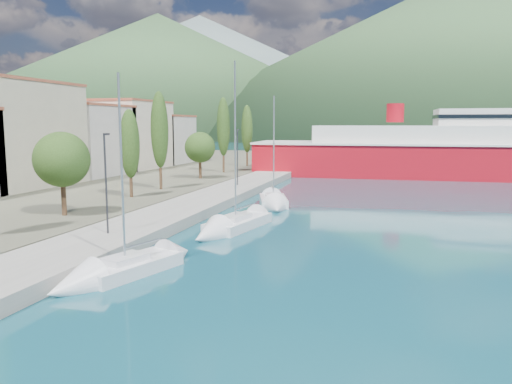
% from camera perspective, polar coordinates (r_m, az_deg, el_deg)
% --- Properties ---
extents(ground, '(1400.00, 1400.00, 0.00)m').
position_cam_1_polar(ground, '(133.88, 12.59, 4.38)').
color(ground, '#134C5B').
extents(quay, '(5.00, 88.00, 0.80)m').
position_cam_1_polar(quay, '(43.45, -7.09, -1.57)').
color(quay, gray).
rests_on(quay, ground).
extents(town_buildings, '(9.20, 69.20, 11.30)m').
position_cam_1_polar(town_buildings, '(64.23, -22.52, 5.53)').
color(town_buildings, beige).
rests_on(town_buildings, land_strip).
extents(tree_row, '(4.04, 64.12, 10.43)m').
position_cam_1_polar(tree_row, '(50.34, -12.12, 5.64)').
color(tree_row, '#47301E').
rests_on(tree_row, land_strip).
extents(lamp_posts, '(0.15, 47.87, 6.06)m').
position_cam_1_polar(lamp_posts, '(32.30, -15.59, 1.60)').
color(lamp_posts, '#2D2D33').
rests_on(lamp_posts, quay).
extents(sailboat_near, '(4.30, 7.73, 10.64)m').
position_cam_1_polar(sailboat_near, '(24.79, -17.23, -9.23)').
color(sailboat_near, silver).
rests_on(sailboat_near, ground).
extents(sailboat_mid, '(3.91, 9.02, 12.58)m').
position_cam_1_polar(sailboat_mid, '(34.08, -3.75, -4.26)').
color(sailboat_mid, silver).
rests_on(sailboat_mid, ground).
extents(sailboat_far, '(4.49, 7.74, 10.84)m').
position_cam_1_polar(sailboat_far, '(44.38, 2.14, -1.44)').
color(sailboat_far, silver).
rests_on(sailboat_far, ground).
extents(ferry, '(55.25, 14.12, 10.88)m').
position_cam_1_polar(ferry, '(75.32, 21.39, 4.10)').
color(ferry, '#AA0C19').
rests_on(ferry, ground).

